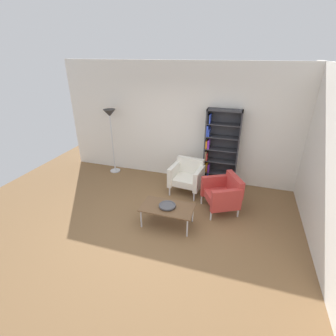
{
  "coord_description": "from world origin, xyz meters",
  "views": [
    {
      "loc": [
        1.45,
        -3.43,
        3.06
      ],
      "look_at": [
        0.11,
        0.84,
        0.95
      ],
      "focal_mm": 26.38,
      "sensor_mm": 36.0,
      "label": 1
    }
  ],
  "objects_px": {
    "floor_lamp_torchiere": "(110,121)",
    "armchair_corner_red": "(187,176)",
    "bookshelf_tall": "(219,149)",
    "coffee_table_low": "(167,208)",
    "armchair_spare_guest": "(223,193)",
    "decorative_bowl": "(167,205)"
  },
  "relations": [
    {
      "from": "coffee_table_low",
      "to": "decorative_bowl",
      "type": "relative_size",
      "value": 3.12
    },
    {
      "from": "floor_lamp_torchiere",
      "to": "armchair_corner_red",
      "type": "bearing_deg",
      "value": -11.9
    },
    {
      "from": "decorative_bowl",
      "to": "armchair_spare_guest",
      "type": "height_order",
      "value": "armchair_spare_guest"
    },
    {
      "from": "bookshelf_tall",
      "to": "armchair_spare_guest",
      "type": "relative_size",
      "value": 2.05
    },
    {
      "from": "floor_lamp_torchiere",
      "to": "bookshelf_tall",
      "type": "bearing_deg",
      "value": 2.7
    },
    {
      "from": "bookshelf_tall",
      "to": "decorative_bowl",
      "type": "distance_m",
      "value": 2.13
    },
    {
      "from": "armchair_spare_guest",
      "to": "floor_lamp_torchiere",
      "type": "relative_size",
      "value": 0.53
    },
    {
      "from": "coffee_table_low",
      "to": "armchair_corner_red",
      "type": "distance_m",
      "value": 1.37
    },
    {
      "from": "floor_lamp_torchiere",
      "to": "decorative_bowl",
      "type": "bearing_deg",
      "value": -40.59
    },
    {
      "from": "bookshelf_tall",
      "to": "coffee_table_low",
      "type": "bearing_deg",
      "value": -109.44
    },
    {
      "from": "floor_lamp_torchiere",
      "to": "coffee_table_low",
      "type": "bearing_deg",
      "value": -40.59
    },
    {
      "from": "armchair_spare_guest",
      "to": "armchair_corner_red",
      "type": "bearing_deg",
      "value": -149.48
    },
    {
      "from": "bookshelf_tall",
      "to": "armchair_corner_red",
      "type": "height_order",
      "value": "bookshelf_tall"
    },
    {
      "from": "decorative_bowl",
      "to": "coffee_table_low",
      "type": "bearing_deg",
      "value": -45.0
    },
    {
      "from": "bookshelf_tall",
      "to": "armchair_spare_guest",
      "type": "bearing_deg",
      "value": -76.73
    },
    {
      "from": "decorative_bowl",
      "to": "floor_lamp_torchiere",
      "type": "xyz_separation_m",
      "value": [
        -2.13,
        1.83,
        1.01
      ]
    },
    {
      "from": "decorative_bowl",
      "to": "armchair_spare_guest",
      "type": "bearing_deg",
      "value": 40.43
    },
    {
      "from": "coffee_table_low",
      "to": "armchair_corner_red",
      "type": "xyz_separation_m",
      "value": [
        0.06,
        1.36,
        0.05
      ]
    },
    {
      "from": "bookshelf_tall",
      "to": "decorative_bowl",
      "type": "xyz_separation_m",
      "value": [
        -0.69,
        -1.96,
        -0.49
      ]
    },
    {
      "from": "bookshelf_tall",
      "to": "armchair_corner_red",
      "type": "relative_size",
      "value": 2.43
    },
    {
      "from": "armchair_corner_red",
      "to": "coffee_table_low",
      "type": "bearing_deg",
      "value": -86.4
    },
    {
      "from": "coffee_table_low",
      "to": "armchair_corner_red",
      "type": "relative_size",
      "value": 1.28
    }
  ]
}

